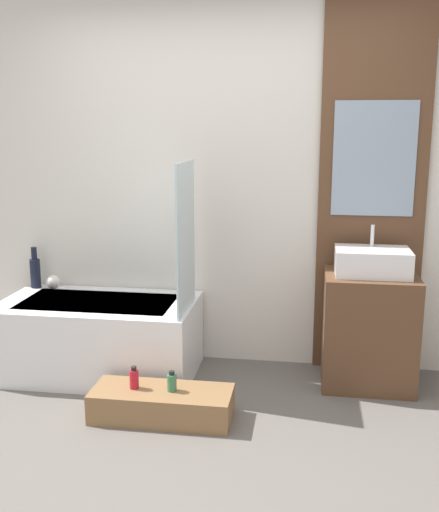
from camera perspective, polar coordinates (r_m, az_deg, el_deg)
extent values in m
plane|color=#605B56|center=(3.17, -3.87, -20.14)|extent=(12.00, 12.00, 0.00)
cube|color=silver|center=(4.25, 0.47, 6.91)|extent=(4.20, 0.06, 2.60)
cube|color=brown|center=(4.18, 14.34, 6.43)|extent=(0.71, 0.03, 2.60)
cube|color=#8C9EB2|center=(4.15, 14.51, 8.93)|extent=(0.54, 0.01, 0.76)
cube|color=white|center=(4.28, -11.35, -7.59)|extent=(1.34, 0.73, 0.52)
cube|color=silver|center=(4.20, -11.50, -4.30)|extent=(1.04, 0.51, 0.01)
cube|color=silver|center=(3.84, -3.25, 1.80)|extent=(0.01, 0.53, 0.96)
cube|color=olive|center=(3.66, -5.50, -13.85)|extent=(0.83, 0.33, 0.18)
cube|color=brown|center=(4.12, 14.01, -6.82)|extent=(0.59, 0.49, 0.76)
cube|color=white|center=(3.99, 14.35, -0.54)|extent=(0.47, 0.33, 0.17)
cylinder|color=silver|center=(4.05, 14.35, 1.90)|extent=(0.02, 0.02, 0.14)
cylinder|color=black|center=(4.64, -17.13, -1.60)|extent=(0.08, 0.08, 0.21)
cylinder|color=black|center=(4.61, -17.25, 0.24)|extent=(0.04, 0.04, 0.09)
sphere|color=silver|center=(4.59, -15.58, -2.40)|extent=(0.10, 0.10, 0.10)
cylinder|color=#B21928|center=(3.64, -8.13, -11.55)|extent=(0.05, 0.05, 0.11)
cylinder|color=black|center=(3.62, -8.17, -10.56)|extent=(0.03, 0.03, 0.02)
cylinder|color=#38704C|center=(3.59, -4.56, -11.94)|extent=(0.06, 0.06, 0.10)
cylinder|color=black|center=(3.57, -4.58, -11.04)|extent=(0.03, 0.03, 0.02)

